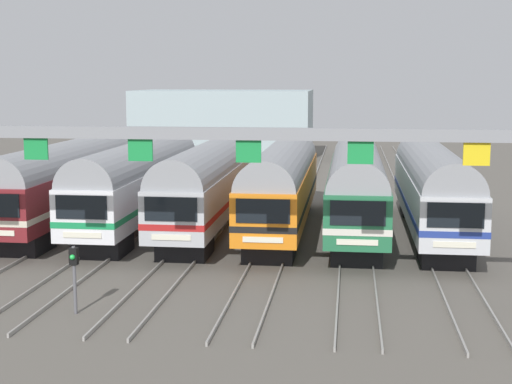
{
  "coord_description": "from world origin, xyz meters",
  "views": [
    {
      "loc": [
        5.54,
        -40.21,
        8.22
      ],
      "look_at": [
        1.03,
        -3.77,
        2.7
      ],
      "focal_mm": 53.66,
      "sensor_mm": 36.0,
      "label": 1
    }
  ],
  "objects_px": {
    "commuter_train_maroon": "(69,179)",
    "commuter_train_orange": "(282,182)",
    "commuter_train_stainless": "(210,181)",
    "commuter_train_white": "(139,180)",
    "commuter_train_silver": "(433,185)",
    "yard_signal_mast": "(74,267)",
    "catenary_gantry": "(194,159)",
    "commuter_train_green": "(356,183)"
  },
  "relations": [
    {
      "from": "commuter_train_maroon",
      "to": "yard_signal_mast",
      "type": "xyz_separation_m",
      "value": [
        5.9,
        -15.29,
        -0.99
      ]
    },
    {
      "from": "commuter_train_orange",
      "to": "commuter_train_green",
      "type": "xyz_separation_m",
      "value": [
        3.93,
        0.0,
        0.0
      ]
    },
    {
      "from": "commuter_train_stainless",
      "to": "commuter_train_white",
      "type": "bearing_deg",
      "value": 179.94
    },
    {
      "from": "commuter_train_orange",
      "to": "commuter_train_silver",
      "type": "xyz_separation_m",
      "value": [
        7.86,
        0.0,
        0.0
      ]
    },
    {
      "from": "commuter_train_maroon",
      "to": "catenary_gantry",
      "type": "height_order",
      "value": "catenary_gantry"
    },
    {
      "from": "commuter_train_silver",
      "to": "yard_signal_mast",
      "type": "distance_m",
      "value": 20.59
    },
    {
      "from": "commuter_train_orange",
      "to": "commuter_train_white",
      "type": "bearing_deg",
      "value": 179.97
    },
    {
      "from": "commuter_train_silver",
      "to": "catenary_gantry",
      "type": "relative_size",
      "value": 0.73
    },
    {
      "from": "yard_signal_mast",
      "to": "commuter_train_maroon",
      "type": "bearing_deg",
      "value": 111.09
    },
    {
      "from": "commuter_train_green",
      "to": "commuter_train_silver",
      "type": "xyz_separation_m",
      "value": [
        3.93,
        -0.0,
        -0.0
      ]
    },
    {
      "from": "commuter_train_maroon",
      "to": "commuter_train_stainless",
      "type": "bearing_deg",
      "value": 0.0
    },
    {
      "from": "commuter_train_orange",
      "to": "catenary_gantry",
      "type": "relative_size",
      "value": 0.73
    },
    {
      "from": "commuter_train_stainless",
      "to": "commuter_train_orange",
      "type": "relative_size",
      "value": 1.0
    },
    {
      "from": "yard_signal_mast",
      "to": "catenary_gantry",
      "type": "bearing_deg",
      "value": 24.52
    },
    {
      "from": "commuter_train_white",
      "to": "commuter_train_maroon",
      "type": "bearing_deg",
      "value": -179.94
    },
    {
      "from": "commuter_train_white",
      "to": "yard_signal_mast",
      "type": "relative_size",
      "value": 7.46
    },
    {
      "from": "commuter_train_maroon",
      "to": "catenary_gantry",
      "type": "bearing_deg",
      "value": -53.94
    },
    {
      "from": "commuter_train_stainless",
      "to": "commuter_train_silver",
      "type": "relative_size",
      "value": 1.0
    },
    {
      "from": "commuter_train_green",
      "to": "catenary_gantry",
      "type": "xyz_separation_m",
      "value": [
        -5.9,
        -13.5,
        2.64
      ]
    },
    {
      "from": "commuter_train_maroon",
      "to": "commuter_train_green",
      "type": "xyz_separation_m",
      "value": [
        15.72,
        0.0,
        0.0
      ]
    },
    {
      "from": "commuter_train_white",
      "to": "catenary_gantry",
      "type": "bearing_deg",
      "value": -66.4
    },
    {
      "from": "commuter_train_white",
      "to": "commuter_train_silver",
      "type": "height_order",
      "value": "commuter_train_white"
    },
    {
      "from": "commuter_train_maroon",
      "to": "commuter_train_white",
      "type": "relative_size",
      "value": 1.0
    },
    {
      "from": "commuter_train_maroon",
      "to": "commuter_train_green",
      "type": "distance_m",
      "value": 15.72
    },
    {
      "from": "commuter_train_white",
      "to": "yard_signal_mast",
      "type": "xyz_separation_m",
      "value": [
        1.97,
        -15.29,
        -0.99
      ]
    },
    {
      "from": "commuter_train_maroon",
      "to": "catenary_gantry",
      "type": "relative_size",
      "value": 0.73
    },
    {
      "from": "commuter_train_white",
      "to": "commuter_train_silver",
      "type": "relative_size",
      "value": 1.0
    },
    {
      "from": "catenary_gantry",
      "to": "commuter_train_white",
      "type": "bearing_deg",
      "value": 113.6
    },
    {
      "from": "commuter_train_stainless",
      "to": "commuter_train_silver",
      "type": "xyz_separation_m",
      "value": [
        11.79,
        0.0,
        0.0
      ]
    },
    {
      "from": "commuter_train_maroon",
      "to": "commuter_train_orange",
      "type": "bearing_deg",
      "value": 0.0
    },
    {
      "from": "commuter_train_white",
      "to": "yard_signal_mast",
      "type": "height_order",
      "value": "commuter_train_white"
    },
    {
      "from": "commuter_train_green",
      "to": "catenary_gantry",
      "type": "distance_m",
      "value": 14.97
    },
    {
      "from": "commuter_train_maroon",
      "to": "commuter_train_white",
      "type": "bearing_deg",
      "value": 0.06
    },
    {
      "from": "commuter_train_green",
      "to": "yard_signal_mast",
      "type": "distance_m",
      "value": 18.2
    },
    {
      "from": "commuter_train_white",
      "to": "commuter_train_orange",
      "type": "bearing_deg",
      "value": -0.03
    },
    {
      "from": "commuter_train_green",
      "to": "catenary_gantry",
      "type": "relative_size",
      "value": 0.73
    },
    {
      "from": "commuter_train_white",
      "to": "commuter_train_green",
      "type": "distance_m",
      "value": 11.79
    },
    {
      "from": "commuter_train_stainless",
      "to": "catenary_gantry",
      "type": "distance_m",
      "value": 13.89
    },
    {
      "from": "commuter_train_maroon",
      "to": "commuter_train_green",
      "type": "relative_size",
      "value": 1.0
    },
    {
      "from": "commuter_train_white",
      "to": "catenary_gantry",
      "type": "xyz_separation_m",
      "value": [
        5.9,
        -13.5,
        2.64
      ]
    },
    {
      "from": "commuter_train_maroon",
      "to": "commuter_train_orange",
      "type": "height_order",
      "value": "same"
    },
    {
      "from": "commuter_train_silver",
      "to": "yard_signal_mast",
      "type": "height_order",
      "value": "commuter_train_silver"
    }
  ]
}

